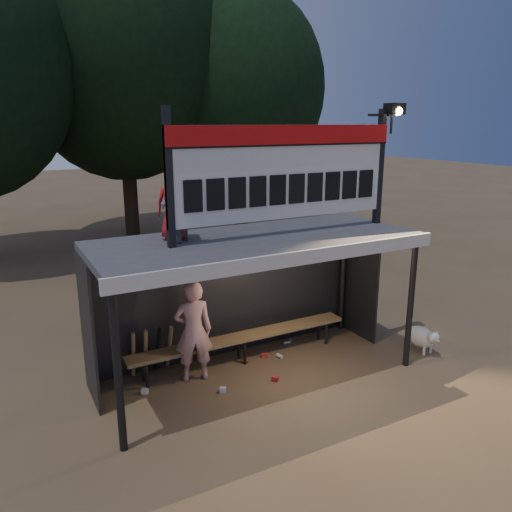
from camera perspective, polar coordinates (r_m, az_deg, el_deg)
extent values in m
plane|color=brown|center=(8.41, 0.09, -13.42)|extent=(80.00, 80.00, 0.00)
imported|color=silver|center=(8.00, -7.17, -8.50)|extent=(0.68, 0.52, 1.66)
imported|color=slate|center=(7.22, -9.53, 5.84)|extent=(0.69, 0.68, 1.12)
imported|color=#AD1A22|center=(7.43, -9.39, 5.90)|extent=(0.62, 0.57, 1.06)
cube|color=#3E3E41|center=(7.59, 0.10, 1.75)|extent=(5.00, 2.00, 0.12)
cube|color=silver|center=(6.75, 4.21, -0.35)|extent=(5.10, 0.06, 0.20)
cylinder|color=black|center=(6.41, -15.53, -12.52)|extent=(0.10, 0.10, 2.20)
cylinder|color=black|center=(8.65, 17.25, -5.31)|extent=(0.10, 0.10, 2.20)
cylinder|color=black|center=(8.03, -18.48, -6.99)|extent=(0.10, 0.10, 2.20)
cylinder|color=black|center=(9.91, 9.89, -2.24)|extent=(0.10, 0.10, 2.20)
cube|color=black|center=(8.78, -3.01, -4.31)|extent=(5.00, 0.04, 2.20)
cube|color=black|center=(7.65, -18.68, -8.13)|extent=(0.04, 1.00, 2.20)
cube|color=black|center=(9.68, 11.82, -2.76)|extent=(0.04, 1.00, 2.20)
cylinder|color=black|center=(8.49, -3.11, 2.39)|extent=(5.00, 0.06, 0.06)
cube|color=black|center=(6.89, -9.94, 8.68)|extent=(0.10, 0.10, 1.90)
cube|color=black|center=(8.78, 13.93, 9.80)|extent=(0.10, 0.10, 1.90)
cube|color=silver|center=(7.68, 3.43, 9.51)|extent=(3.80, 0.08, 1.40)
cube|color=#B10D0C|center=(7.60, 3.71, 13.68)|extent=(3.80, 0.04, 0.28)
cube|color=black|center=(7.60, 3.71, 12.55)|extent=(3.80, 0.02, 0.03)
cube|color=black|center=(6.98, -7.21, 6.80)|extent=(0.27, 0.03, 0.45)
cube|color=black|center=(7.11, -4.64, 7.02)|extent=(0.27, 0.03, 0.45)
cube|color=black|center=(7.25, -2.16, 7.21)|extent=(0.27, 0.03, 0.45)
cube|color=black|center=(7.41, 0.22, 7.39)|extent=(0.27, 0.03, 0.45)
cube|color=black|center=(7.57, 2.50, 7.54)|extent=(0.27, 0.03, 0.45)
cube|color=black|center=(7.75, 4.68, 7.68)|extent=(0.27, 0.03, 0.45)
cube|color=black|center=(7.94, 6.76, 7.80)|extent=(0.27, 0.03, 0.45)
cube|color=black|center=(8.14, 8.75, 7.91)|extent=(0.27, 0.03, 0.45)
cube|color=black|center=(8.35, 10.64, 8.00)|extent=(0.27, 0.03, 0.45)
cube|color=black|center=(8.56, 12.43, 8.08)|extent=(0.27, 0.03, 0.45)
cylinder|color=black|center=(8.72, 14.03, 15.36)|extent=(0.50, 0.04, 0.04)
cylinder|color=black|center=(8.89, 15.21, 14.31)|extent=(0.04, 0.04, 0.30)
cube|color=black|center=(8.85, 15.55, 15.90)|extent=(0.30, 0.22, 0.18)
sphere|color=#FFD88C|center=(8.79, 15.95, 15.62)|extent=(0.14, 0.14, 0.14)
cube|color=brown|center=(8.65, -1.66, -9.25)|extent=(4.00, 0.35, 0.06)
cylinder|color=black|center=(8.11, -12.35, -13.15)|extent=(0.05, 0.05, 0.45)
cylinder|color=black|center=(8.31, -12.82, -12.43)|extent=(0.05, 0.05, 0.45)
cylinder|color=black|center=(8.64, -1.29, -10.90)|extent=(0.05, 0.05, 0.45)
cylinder|color=black|center=(8.84, -2.00, -10.30)|extent=(0.05, 0.05, 0.45)
cylinder|color=black|center=(9.46, 8.03, -8.67)|extent=(0.05, 0.05, 0.45)
cylinder|color=black|center=(9.64, 7.19, -8.18)|extent=(0.05, 0.05, 0.45)
cylinder|color=black|center=(18.66, -14.27, 8.71)|extent=(0.50, 0.50, 4.18)
ellipsoid|color=black|center=(18.69, -15.13, 21.24)|extent=(7.22, 7.22, 8.36)
cylinder|color=#301E15|center=(19.15, -1.66, 8.32)|extent=(0.50, 0.50, 3.52)
ellipsoid|color=black|center=(19.05, -1.75, 18.65)|extent=(6.08, 6.08, 7.04)
ellipsoid|color=white|center=(9.58, 18.30, -8.74)|extent=(0.36, 0.58, 0.36)
sphere|color=beige|center=(9.37, 19.59, -8.79)|extent=(0.22, 0.22, 0.22)
cone|color=beige|center=(9.32, 20.04, -9.10)|extent=(0.10, 0.10, 0.10)
cone|color=#EEE1C9|center=(9.28, 19.53, -8.33)|extent=(0.06, 0.06, 0.07)
cone|color=beige|center=(9.35, 19.95, -8.19)|extent=(0.06, 0.06, 0.07)
cylinder|color=white|center=(9.48, 18.67, -10.20)|extent=(0.05, 0.05, 0.18)
cylinder|color=beige|center=(9.59, 19.33, -9.96)|extent=(0.05, 0.05, 0.18)
cylinder|color=silver|center=(9.70, 17.11, -9.47)|extent=(0.05, 0.05, 0.18)
cylinder|color=beige|center=(9.81, 17.78, -9.25)|extent=(0.05, 0.05, 0.18)
cylinder|color=beige|center=(9.74, 17.06, -7.78)|extent=(0.04, 0.16, 0.14)
cylinder|color=olive|center=(8.33, -13.84, -10.85)|extent=(0.07, 0.27, 0.84)
cylinder|color=#A77F4E|center=(8.37, -12.50, -10.63)|extent=(0.08, 0.30, 0.83)
cylinder|color=black|center=(8.42, -11.17, -10.40)|extent=(0.08, 0.33, 0.83)
cylinder|color=#906743|center=(8.47, -9.87, -10.16)|extent=(0.07, 0.35, 0.82)
cube|color=red|center=(8.22, 2.18, -13.84)|extent=(0.12, 0.12, 0.08)
cylinder|color=#B1B1B6|center=(9.45, 3.50, -9.85)|extent=(0.13, 0.09, 0.07)
cube|color=beige|center=(8.06, -12.59, -14.84)|extent=(0.12, 0.11, 0.08)
cylinder|color=#AB301D|center=(8.78, -1.25, -11.85)|extent=(0.14, 0.12, 0.07)
cube|color=#BBBBC1|center=(7.93, -3.81, -15.02)|extent=(0.12, 0.10, 0.08)
cylinder|color=beige|center=(8.95, 2.70, -11.33)|extent=(0.09, 0.13, 0.07)
cube|color=red|center=(8.94, 0.97, -11.30)|extent=(0.12, 0.11, 0.08)
cylinder|color=#B8B8BE|center=(9.52, 3.93, -9.66)|extent=(0.13, 0.13, 0.07)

